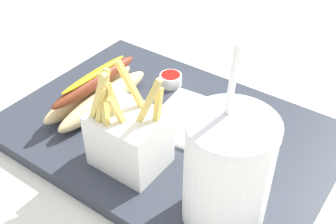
{
  "coord_description": "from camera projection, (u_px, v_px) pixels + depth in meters",
  "views": [
    {
      "loc": [
        -0.28,
        0.39,
        0.42
      ],
      "look_at": [
        0.0,
        0.0,
        0.05
      ],
      "focal_mm": 45.06,
      "sensor_mm": 36.0,
      "label": 1
    }
  ],
  "objects": [
    {
      "name": "ground_plane",
      "position": [
        168.0,
        143.0,
        0.65
      ],
      "size": [
        2.4,
        2.4,
        0.02
      ],
      "primitive_type": "cube",
      "color": "silver"
    },
    {
      "name": "food_tray",
      "position": [
        168.0,
        133.0,
        0.63
      ],
      "size": [
        0.47,
        0.33,
        0.02
      ],
      "primitive_type": "cube",
      "color": "#2D333D",
      "rests_on": "ground_plane"
    },
    {
      "name": "soda_cup",
      "position": [
        227.0,
        172.0,
        0.46
      ],
      "size": [
        0.1,
        0.1,
        0.24
      ],
      "color": "white",
      "rests_on": "food_tray"
    },
    {
      "name": "fries_basket",
      "position": [
        131.0,
        139.0,
        0.54
      ],
      "size": [
        0.09,
        0.07,
        0.15
      ],
      "color": "white",
      "rests_on": "food_tray"
    },
    {
      "name": "hot_dog_1",
      "position": [
        97.0,
        93.0,
        0.66
      ],
      "size": [
        0.06,
        0.19,
        0.06
      ],
      "color": "#E5C689",
      "rests_on": "food_tray"
    },
    {
      "name": "ketchup_cup_1",
      "position": [
        243.0,
        129.0,
        0.61
      ],
      "size": [
        0.03,
        0.03,
        0.02
      ],
      "color": "white",
      "rests_on": "food_tray"
    },
    {
      "name": "ketchup_cup_2",
      "position": [
        171.0,
        79.0,
        0.71
      ],
      "size": [
        0.04,
        0.04,
        0.02
      ],
      "color": "white",
      "rests_on": "food_tray"
    },
    {
      "name": "napkin_stack",
      "position": [
        194.0,
        120.0,
        0.63
      ],
      "size": [
        0.13,
        0.13,
        0.01
      ],
      "primitive_type": "cube",
      "rotation": [
        0.0,
        0.0,
        0.09
      ],
      "color": "white",
      "rests_on": "food_tray"
    }
  ]
}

